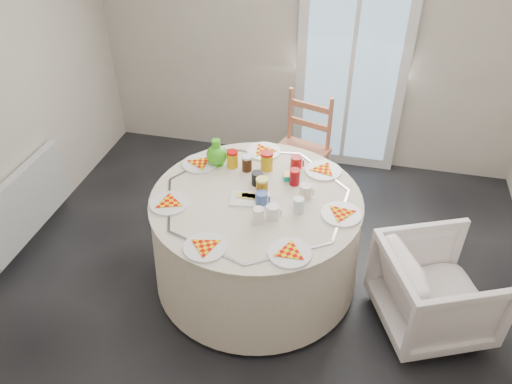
% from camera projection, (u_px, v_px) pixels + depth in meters
% --- Properties ---
extents(floor, '(4.00, 4.00, 0.00)m').
position_uv_depth(floor, '(260.00, 296.00, 3.65)').
color(floor, black).
rests_on(floor, ground).
extents(wall_back, '(4.00, 0.02, 2.60)m').
position_uv_depth(wall_back, '(311.00, 30.00, 4.44)').
color(wall_back, '#BCB5A3').
rests_on(wall_back, floor).
extents(glass_door, '(1.00, 0.08, 2.10)m').
position_uv_depth(glass_door, '(352.00, 63.00, 4.47)').
color(glass_door, silver).
rests_on(glass_door, floor).
extents(radiator, '(0.07, 1.00, 0.55)m').
position_uv_depth(radiator, '(27.00, 202.00, 3.94)').
color(radiator, silver).
rests_on(radiator, floor).
extents(table, '(1.49, 1.49, 0.75)m').
position_uv_depth(table, '(256.00, 239.00, 3.60)').
color(table, beige).
rests_on(table, floor).
extents(wooden_chair, '(0.55, 0.53, 0.99)m').
position_uv_depth(wooden_chair, '(299.00, 154.00, 4.33)').
color(wooden_chair, '#C7734E').
rests_on(wooden_chair, floor).
extents(armchair, '(0.86, 0.88, 0.70)m').
position_uv_depth(armchair, '(439.00, 282.00, 3.24)').
color(armchair, white).
rests_on(armchair, floor).
extents(place_settings, '(1.76, 1.76, 0.03)m').
position_uv_depth(place_settings, '(256.00, 196.00, 3.36)').
color(place_settings, white).
rests_on(place_settings, table).
extents(jar_cluster, '(0.60, 0.42, 0.16)m').
position_uv_depth(jar_cluster, '(261.00, 167.00, 3.55)').
color(jar_cluster, '#AD6B29').
rests_on(jar_cluster, table).
extents(butter_tub, '(0.13, 0.11, 0.05)m').
position_uv_depth(butter_tub, '(292.00, 175.00, 3.53)').
color(butter_tub, '#02A293').
rests_on(butter_tub, table).
extents(green_pitcher, '(0.20, 0.20, 0.20)m').
position_uv_depth(green_pitcher, '(216.00, 150.00, 3.63)').
color(green_pitcher, green).
rests_on(green_pitcher, table).
extents(cheese_platter, '(0.29, 0.20, 0.03)m').
position_uv_depth(cheese_platter, '(250.00, 197.00, 3.34)').
color(cheese_platter, silver).
rests_on(cheese_platter, table).
extents(mugs_glasses, '(0.63, 0.63, 0.11)m').
position_uv_depth(mugs_glasses, '(279.00, 190.00, 3.34)').
color(mugs_glasses, '#A5A5A5').
rests_on(mugs_glasses, table).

